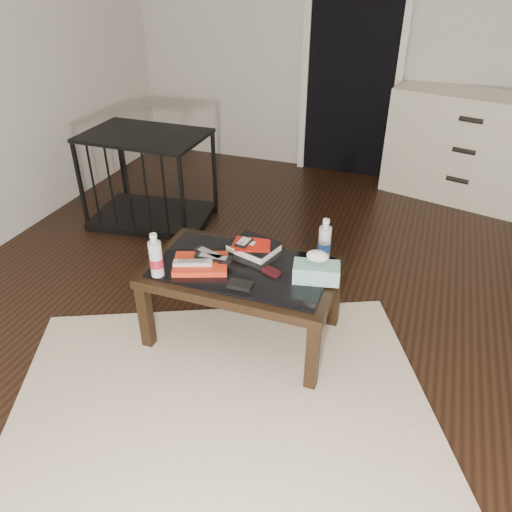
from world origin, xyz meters
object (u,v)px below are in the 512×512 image
at_px(pet_crate, 151,193).
at_px(textbook, 254,247).
at_px(tissue_box, 316,272).
at_px(water_bottle_left, 156,255).
at_px(water_bottle_right, 325,240).
at_px(coffee_table, 242,277).
at_px(dresser, 463,147).

distance_m(pet_crate, textbook, 1.52).
distance_m(pet_crate, tissue_box, 1.93).
distance_m(water_bottle_left, tissue_box, 0.81).
distance_m(water_bottle_left, water_bottle_right, 0.88).
height_order(pet_crate, water_bottle_left, pet_crate).
xyz_separation_m(pet_crate, water_bottle_left, (0.81, -1.30, 0.35)).
distance_m(coffee_table, water_bottle_right, 0.48).
xyz_separation_m(dresser, tissue_box, (-0.69, -2.38, 0.06)).
distance_m(coffee_table, water_bottle_left, 0.47).
bearing_deg(water_bottle_right, dresser, 72.03).
height_order(water_bottle_right, tissue_box, water_bottle_right).
relative_size(water_bottle_left, tissue_box, 1.03).
bearing_deg(water_bottle_left, textbook, 45.73).
relative_size(pet_crate, water_bottle_left, 4.09).
height_order(dresser, tissue_box, dresser).
height_order(pet_crate, water_bottle_right, pet_crate).
height_order(dresser, water_bottle_right, dresser).
bearing_deg(water_bottle_left, tissue_box, 16.50).
bearing_deg(textbook, dresser, 81.23).
xyz_separation_m(pet_crate, water_bottle_right, (1.58, -0.86, 0.35)).
height_order(coffee_table, water_bottle_left, water_bottle_left).
distance_m(coffee_table, tissue_box, 0.41).
relative_size(textbook, tissue_box, 1.09).
distance_m(dresser, water_bottle_right, 2.28).
relative_size(coffee_table, water_bottle_left, 4.20).
relative_size(dresser, water_bottle_right, 5.41).
relative_size(textbook, water_bottle_right, 1.05).
bearing_deg(textbook, water_bottle_right, 24.19).
relative_size(coffee_table, dresser, 0.78).
xyz_separation_m(water_bottle_right, tissue_box, (0.01, -0.21, -0.07)).
relative_size(pet_crate, textbook, 3.89).
height_order(dresser, pet_crate, dresser).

